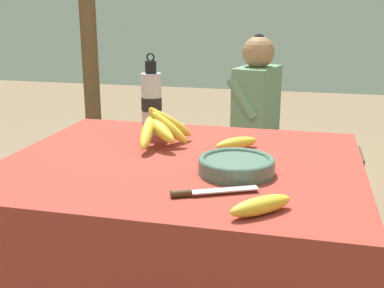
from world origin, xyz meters
The scene contains 11 objects.
market_counter centered at (0.00, 0.00, 0.38)m, with size 1.13×0.95×0.76m.
banana_bunch_ripe centered at (-0.12, 0.14, 0.83)m, with size 0.17×0.32×0.15m.
serving_bowl centered at (0.19, -0.09, 0.79)m, with size 0.23×0.23×0.05m.
water_bottle centered at (-0.20, 0.30, 0.89)m, with size 0.08×0.08×0.31m.
loose_banana_front centered at (0.29, -0.37, 0.78)m, with size 0.16×0.15×0.04m.
loose_banana_side centered at (0.16, 0.16, 0.78)m, with size 0.15×0.15×0.04m.
knife centered at (0.13, -0.29, 0.77)m, with size 0.22×0.12×0.02m.
wooden_bench centered at (-0.01, 1.49, 0.33)m, with size 1.48×0.32×0.39m.
seated_vendor centered at (0.04, 1.47, 0.62)m, with size 0.45×0.42×1.09m.
banana_bunch_green centered at (-0.39, 1.50, 0.46)m, with size 0.18×0.28×0.14m.
support_post_near centered at (-1.09, 1.66, 1.21)m, with size 0.11×0.11×2.42m.
Camera 1 is at (0.38, -1.43, 1.23)m, focal length 45.00 mm.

